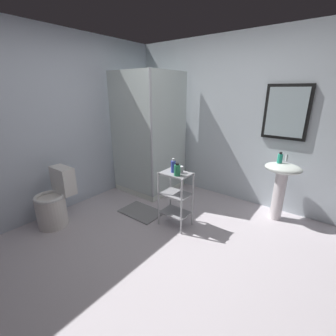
{
  "coord_description": "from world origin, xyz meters",
  "views": [
    {
      "loc": [
        1.35,
        -1.65,
        1.72
      ],
      "look_at": [
        -0.32,
        0.54,
        0.78
      ],
      "focal_mm": 24.49,
      "sensor_mm": 36.0,
      "label": 1
    }
  ],
  "objects_px": {
    "pedestal_sink": "(281,180)",
    "body_wash_bottle_green": "(177,170)",
    "rinse_cup": "(180,170)",
    "bath_mat": "(141,212)",
    "toilet": "(55,202)",
    "shower_stall": "(150,166)",
    "storage_cart": "(176,195)",
    "hand_soap_bottle": "(280,158)",
    "shampoo_bottle_blue": "(173,166)"
  },
  "relations": [
    {
      "from": "shower_stall",
      "to": "bath_mat",
      "type": "xyz_separation_m",
      "value": [
        0.42,
        -0.7,
        -0.45
      ]
    },
    {
      "from": "pedestal_sink",
      "to": "bath_mat",
      "type": "relative_size",
      "value": 1.35
    },
    {
      "from": "storage_cart",
      "to": "bath_mat",
      "type": "xyz_separation_m",
      "value": [
        -0.59,
        -0.05,
        -0.43
      ]
    },
    {
      "from": "toilet",
      "to": "rinse_cup",
      "type": "height_order",
      "value": "rinse_cup"
    },
    {
      "from": "bath_mat",
      "to": "hand_soap_bottle",
      "type": "bearing_deg",
      "value": 33.55
    },
    {
      "from": "shower_stall",
      "to": "rinse_cup",
      "type": "bearing_deg",
      "value": -30.42
    },
    {
      "from": "bath_mat",
      "to": "rinse_cup",
      "type": "bearing_deg",
      "value": 7.2
    },
    {
      "from": "shampoo_bottle_blue",
      "to": "rinse_cup",
      "type": "relative_size",
      "value": 2.04
    },
    {
      "from": "shower_stall",
      "to": "toilet",
      "type": "distance_m",
      "value": 1.62
    },
    {
      "from": "bath_mat",
      "to": "pedestal_sink",
      "type": "bearing_deg",
      "value": 32.79
    },
    {
      "from": "shower_stall",
      "to": "toilet",
      "type": "height_order",
      "value": "shower_stall"
    },
    {
      "from": "shower_stall",
      "to": "pedestal_sink",
      "type": "relative_size",
      "value": 2.47
    },
    {
      "from": "toilet",
      "to": "storage_cart",
      "type": "height_order",
      "value": "toilet"
    },
    {
      "from": "pedestal_sink",
      "to": "body_wash_bottle_green",
      "type": "distance_m",
      "value": 1.44
    },
    {
      "from": "body_wash_bottle_green",
      "to": "pedestal_sink",
      "type": "bearing_deg",
      "value": 47.79
    },
    {
      "from": "storage_cart",
      "to": "hand_soap_bottle",
      "type": "height_order",
      "value": "hand_soap_bottle"
    },
    {
      "from": "shower_stall",
      "to": "pedestal_sink",
      "type": "height_order",
      "value": "shower_stall"
    },
    {
      "from": "shampoo_bottle_blue",
      "to": "pedestal_sink",
      "type": "bearing_deg",
      "value": 42.83
    },
    {
      "from": "body_wash_bottle_green",
      "to": "rinse_cup",
      "type": "height_order",
      "value": "body_wash_bottle_green"
    },
    {
      "from": "storage_cart",
      "to": "shower_stall",
      "type": "bearing_deg",
      "value": 147.23
    },
    {
      "from": "hand_soap_bottle",
      "to": "body_wash_bottle_green",
      "type": "relative_size",
      "value": 0.95
    },
    {
      "from": "shower_stall",
      "to": "toilet",
      "type": "xyz_separation_m",
      "value": [
        -0.28,
        -1.59,
        -0.15
      ]
    },
    {
      "from": "toilet",
      "to": "body_wash_bottle_green",
      "type": "bearing_deg",
      "value": 33.05
    },
    {
      "from": "toilet",
      "to": "bath_mat",
      "type": "distance_m",
      "value": 1.18
    },
    {
      "from": "shampoo_bottle_blue",
      "to": "body_wash_bottle_green",
      "type": "xyz_separation_m",
      "value": [
        0.11,
        -0.07,
        -0.01
      ]
    },
    {
      "from": "toilet",
      "to": "hand_soap_bottle",
      "type": "relative_size",
      "value": 5.18
    },
    {
      "from": "toilet",
      "to": "hand_soap_bottle",
      "type": "xyz_separation_m",
      "value": [
        2.25,
        1.93,
        0.56
      ]
    },
    {
      "from": "shower_stall",
      "to": "rinse_cup",
      "type": "relative_size",
      "value": 23.02
    },
    {
      "from": "shampoo_bottle_blue",
      "to": "bath_mat",
      "type": "distance_m",
      "value": 0.98
    },
    {
      "from": "storage_cart",
      "to": "shampoo_bottle_blue",
      "type": "xyz_separation_m",
      "value": [
        -0.04,
        0.0,
        0.38
      ]
    },
    {
      "from": "pedestal_sink",
      "to": "toilet",
      "type": "bearing_deg",
      "value": -140.03
    },
    {
      "from": "toilet",
      "to": "pedestal_sink",
      "type": "bearing_deg",
      "value": 39.97
    },
    {
      "from": "pedestal_sink",
      "to": "bath_mat",
      "type": "bearing_deg",
      "value": -147.21
    },
    {
      "from": "pedestal_sink",
      "to": "rinse_cup",
      "type": "xyz_separation_m",
      "value": [
        -0.98,
        -0.96,
        0.2
      ]
    },
    {
      "from": "shower_stall",
      "to": "storage_cart",
      "type": "xyz_separation_m",
      "value": [
        1.01,
        -0.65,
        -0.03
      ]
    },
    {
      "from": "shower_stall",
      "to": "body_wash_bottle_green",
      "type": "relative_size",
      "value": 12.89
    },
    {
      "from": "toilet",
      "to": "rinse_cup",
      "type": "distance_m",
      "value": 1.71
    },
    {
      "from": "storage_cart",
      "to": "body_wash_bottle_green",
      "type": "distance_m",
      "value": 0.39
    },
    {
      "from": "bath_mat",
      "to": "toilet",
      "type": "bearing_deg",
      "value": -127.87
    },
    {
      "from": "rinse_cup",
      "to": "bath_mat",
      "type": "xyz_separation_m",
      "value": [
        -0.63,
        -0.08,
        -0.77
      ]
    },
    {
      "from": "shampoo_bottle_blue",
      "to": "bath_mat",
      "type": "relative_size",
      "value": 0.3
    },
    {
      "from": "bath_mat",
      "to": "body_wash_bottle_green",
      "type": "bearing_deg",
      "value": -1.56
    },
    {
      "from": "shower_stall",
      "to": "body_wash_bottle_green",
      "type": "bearing_deg",
      "value": -33.68
    },
    {
      "from": "hand_soap_bottle",
      "to": "rinse_cup",
      "type": "bearing_deg",
      "value": -134.13
    },
    {
      "from": "shower_stall",
      "to": "body_wash_bottle_green",
      "type": "distance_m",
      "value": 1.34
    },
    {
      "from": "pedestal_sink",
      "to": "rinse_cup",
      "type": "height_order",
      "value": "rinse_cup"
    },
    {
      "from": "body_wash_bottle_green",
      "to": "toilet",
      "type": "bearing_deg",
      "value": -146.95
    },
    {
      "from": "shower_stall",
      "to": "pedestal_sink",
      "type": "distance_m",
      "value": 2.06
    },
    {
      "from": "hand_soap_bottle",
      "to": "shampoo_bottle_blue",
      "type": "distance_m",
      "value": 1.41
    },
    {
      "from": "toilet",
      "to": "shampoo_bottle_blue",
      "type": "relative_size",
      "value": 4.28
    }
  ]
}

